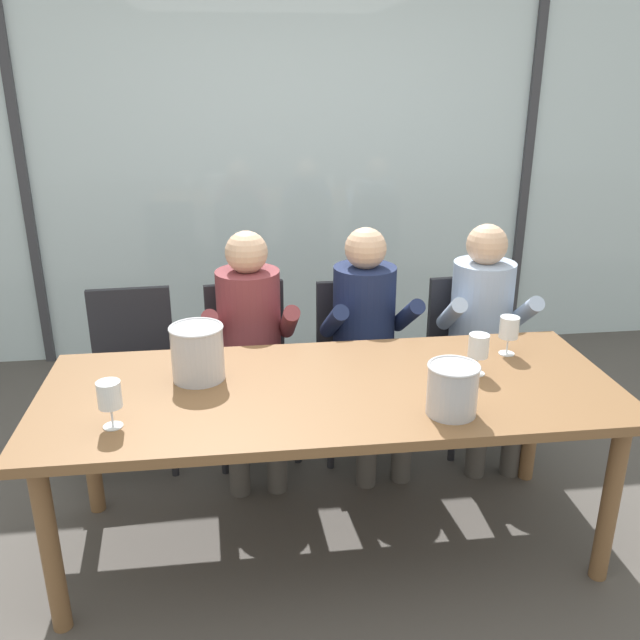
{
  "coord_description": "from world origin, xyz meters",
  "views": [
    {
      "loc": [
        -0.35,
        -2.37,
        1.93
      ],
      "look_at": [
        0.0,
        0.35,
        0.9
      ],
      "focal_mm": 37.58,
      "sensor_mm": 36.0,
      "label": 1
    }
  ],
  "objects_px": {
    "wine_glass_center_pour": "(509,329)",
    "person_pale_blue_shirt": "(484,325)",
    "person_maroon_top": "(250,336)",
    "chair_near_curtain": "(132,362)",
    "chair_left_of_center": "(249,355)",
    "chair_center": "(358,352)",
    "ice_bucket_primary": "(198,352)",
    "person_navy_polo": "(368,330)",
    "chair_right_of_center": "(470,347)",
    "dining_table": "(331,402)",
    "ice_bucket_secondary": "(452,388)",
    "wine_glass_near_bucket": "(478,348)",
    "wine_glass_by_left_taster": "(110,397)"
  },
  "relations": [
    {
      "from": "chair_left_of_center",
      "to": "person_pale_blue_shirt",
      "type": "distance_m",
      "value": 1.24
    },
    {
      "from": "ice_bucket_primary",
      "to": "wine_glass_center_pour",
      "type": "height_order",
      "value": "ice_bucket_primary"
    },
    {
      "from": "chair_near_curtain",
      "to": "chair_center",
      "type": "distance_m",
      "value": 1.18
    },
    {
      "from": "person_maroon_top",
      "to": "chair_left_of_center",
      "type": "bearing_deg",
      "value": 90.73
    },
    {
      "from": "chair_left_of_center",
      "to": "wine_glass_center_pour",
      "type": "xyz_separation_m",
      "value": [
        1.12,
        -0.67,
        0.35
      ]
    },
    {
      "from": "chair_left_of_center",
      "to": "person_pale_blue_shirt",
      "type": "bearing_deg",
      "value": -15.87
    },
    {
      "from": "person_pale_blue_shirt",
      "to": "wine_glass_center_pour",
      "type": "bearing_deg",
      "value": -96.56
    },
    {
      "from": "dining_table",
      "to": "chair_near_curtain",
      "type": "relative_size",
      "value": 2.61
    },
    {
      "from": "chair_center",
      "to": "chair_near_curtain",
      "type": "bearing_deg",
      "value": 178.26
    },
    {
      "from": "person_maroon_top",
      "to": "ice_bucket_primary",
      "type": "distance_m",
      "value": 0.66
    },
    {
      "from": "wine_glass_center_pour",
      "to": "person_pale_blue_shirt",
      "type": "bearing_deg",
      "value": 79.74
    },
    {
      "from": "wine_glass_near_bucket",
      "to": "wine_glass_center_pour",
      "type": "height_order",
      "value": "same"
    },
    {
      "from": "dining_table",
      "to": "person_pale_blue_shirt",
      "type": "height_order",
      "value": "person_pale_blue_shirt"
    },
    {
      "from": "person_maroon_top",
      "to": "wine_glass_center_pour",
      "type": "bearing_deg",
      "value": -26.01
    },
    {
      "from": "chair_left_of_center",
      "to": "ice_bucket_secondary",
      "type": "distance_m",
      "value": 1.41
    },
    {
      "from": "person_pale_blue_shirt",
      "to": "wine_glass_by_left_taster",
      "type": "relative_size",
      "value": 6.89
    },
    {
      "from": "person_navy_polo",
      "to": "ice_bucket_primary",
      "type": "xyz_separation_m",
      "value": [
        -0.82,
        -0.59,
        0.18
      ]
    },
    {
      "from": "chair_left_of_center",
      "to": "person_pale_blue_shirt",
      "type": "relative_size",
      "value": 0.73
    },
    {
      "from": "ice_bucket_secondary",
      "to": "wine_glass_center_pour",
      "type": "xyz_separation_m",
      "value": [
        0.41,
        0.49,
        0.02
      ]
    },
    {
      "from": "chair_center",
      "to": "wine_glass_center_pour",
      "type": "xyz_separation_m",
      "value": [
        0.55,
        -0.63,
        0.35
      ]
    },
    {
      "from": "ice_bucket_primary",
      "to": "wine_glass_by_left_taster",
      "type": "xyz_separation_m",
      "value": [
        -0.29,
        -0.36,
        0.0
      ]
    },
    {
      "from": "dining_table",
      "to": "ice_bucket_secondary",
      "type": "height_order",
      "value": "ice_bucket_secondary"
    },
    {
      "from": "chair_left_of_center",
      "to": "person_navy_polo",
      "type": "xyz_separation_m",
      "value": [
        0.6,
        -0.16,
        0.17
      ]
    },
    {
      "from": "ice_bucket_primary",
      "to": "wine_glass_by_left_taster",
      "type": "distance_m",
      "value": 0.46
    },
    {
      "from": "person_maroon_top",
      "to": "dining_table",
      "type": "bearing_deg",
      "value": -69.04
    },
    {
      "from": "dining_table",
      "to": "ice_bucket_secondary",
      "type": "distance_m",
      "value": 0.52
    },
    {
      "from": "ice_bucket_secondary",
      "to": "wine_glass_near_bucket",
      "type": "relative_size",
      "value": 1.11
    },
    {
      "from": "chair_center",
      "to": "person_navy_polo",
      "type": "bearing_deg",
      "value": -79.39
    },
    {
      "from": "chair_right_of_center",
      "to": "person_maroon_top",
      "type": "height_order",
      "value": "person_maroon_top"
    },
    {
      "from": "chair_near_curtain",
      "to": "wine_glass_near_bucket",
      "type": "height_order",
      "value": "wine_glass_near_bucket"
    },
    {
      "from": "chair_center",
      "to": "ice_bucket_primary",
      "type": "bearing_deg",
      "value": -138.8
    },
    {
      "from": "chair_left_of_center",
      "to": "chair_near_curtain",
      "type": "bearing_deg",
      "value": 173.94
    },
    {
      "from": "person_pale_blue_shirt",
      "to": "ice_bucket_secondary",
      "type": "relative_size",
      "value": 6.19
    },
    {
      "from": "person_pale_blue_shirt",
      "to": "chair_right_of_center",
      "type": "bearing_deg",
      "value": 102.49
    },
    {
      "from": "wine_glass_center_pour",
      "to": "chair_right_of_center",
      "type": "bearing_deg",
      "value": 83.42
    },
    {
      "from": "chair_left_of_center",
      "to": "ice_bucket_secondary",
      "type": "xyz_separation_m",
      "value": [
        0.71,
        -1.17,
        0.33
      ]
    },
    {
      "from": "chair_right_of_center",
      "to": "wine_glass_by_left_taster",
      "type": "xyz_separation_m",
      "value": [
        -1.7,
        -1.08,
        0.35
      ]
    },
    {
      "from": "ice_bucket_secondary",
      "to": "wine_glass_center_pour",
      "type": "relative_size",
      "value": 1.11
    },
    {
      "from": "person_maroon_top",
      "to": "chair_near_curtain",
      "type": "bearing_deg",
      "value": 165.38
    },
    {
      "from": "chair_near_curtain",
      "to": "wine_glass_near_bucket",
      "type": "distance_m",
      "value": 1.77
    },
    {
      "from": "person_pale_blue_shirt",
      "to": "wine_glass_near_bucket",
      "type": "height_order",
      "value": "person_pale_blue_shirt"
    },
    {
      "from": "wine_glass_by_left_taster",
      "to": "chair_right_of_center",
      "type": "bearing_deg",
      "value": 32.36
    },
    {
      "from": "person_navy_polo",
      "to": "dining_table",
      "type": "bearing_deg",
      "value": -117.42
    },
    {
      "from": "wine_glass_by_left_taster",
      "to": "wine_glass_near_bucket",
      "type": "bearing_deg",
      "value": 10.36
    },
    {
      "from": "chair_near_curtain",
      "to": "person_maroon_top",
      "type": "xyz_separation_m",
      "value": [
        0.61,
        -0.14,
        0.17
      ]
    },
    {
      "from": "person_navy_polo",
      "to": "person_pale_blue_shirt",
      "type": "height_order",
      "value": "same"
    },
    {
      "from": "chair_left_of_center",
      "to": "person_pale_blue_shirt",
      "type": "height_order",
      "value": "person_pale_blue_shirt"
    },
    {
      "from": "wine_glass_near_bucket",
      "to": "person_maroon_top",
      "type": "bearing_deg",
      "value": 142.85
    },
    {
      "from": "dining_table",
      "to": "person_pale_blue_shirt",
      "type": "relative_size",
      "value": 1.91
    },
    {
      "from": "wine_glass_near_bucket",
      "to": "person_navy_polo",
      "type": "bearing_deg",
      "value": 114.69
    }
  ]
}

